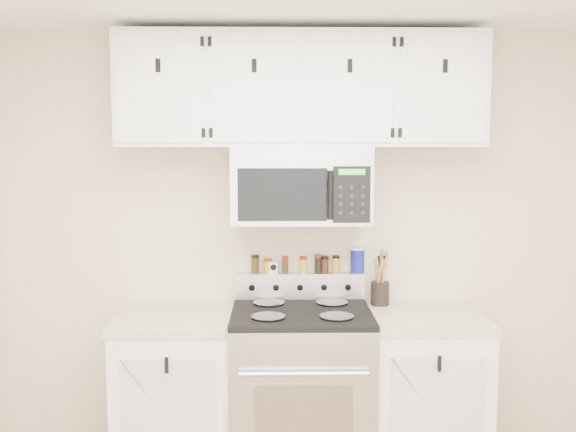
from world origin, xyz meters
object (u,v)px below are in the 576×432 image
object	(u,v)px
utensil_crock	(380,291)
salt_canister	(357,260)
microwave	(301,185)
range	(301,392)

from	to	relation	value
utensil_crock	salt_canister	distance (m)	0.22
microwave	utensil_crock	size ratio (longest dim) A/B	2.42
microwave	utensil_crock	world-z (taller)	microwave
microwave	salt_canister	xyz separation A→B (m)	(0.34, 0.16, -0.46)
salt_canister	microwave	bearing A→B (deg)	-155.39
range	salt_canister	bearing A→B (deg)	39.70
microwave	salt_canister	world-z (taller)	microwave
microwave	utensil_crock	distance (m)	0.79
range	salt_canister	xyz separation A→B (m)	(0.34, 0.28, 0.69)
utensil_crock	salt_canister	world-z (taller)	salt_canister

